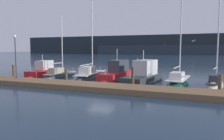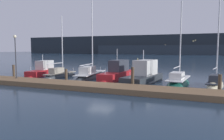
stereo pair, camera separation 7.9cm
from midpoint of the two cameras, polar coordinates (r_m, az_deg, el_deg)
The scene contains 16 objects.
ground_plane at distance 21.84m, azimuth -2.79°, elevation -3.82°, with size 400.00×400.00×0.00m, color #1E3347.
dock at distance 19.62m, azimuth -5.85°, elevation -4.25°, with size 30.25×2.80×0.45m, color brown.
mooring_pile_0 at distance 27.28m, azimuth -24.18°, elevation -0.58°, with size 0.28×0.28×1.75m, color #4C3D2D.
mooring_pile_1 at distance 22.74m, azimuth -11.78°, elevation -1.64°, with size 0.28×0.28×1.51m, color #4C3D2D.
mooring_pile_2 at distance 19.69m, azimuth 5.52°, elevation -2.03°, with size 0.28×0.28×1.93m, color #4C3D2D.
mooring_pile_3 at distance 18.97m, azimuth 26.42°, elevation -3.41°, with size 0.28×0.28×1.59m, color #4C3D2D.
motorboat_berth_1 at distance 31.01m, azimuth -17.51°, elevation -0.60°, with size 2.66×6.33×3.28m.
sailboat_berth_2 at distance 28.44m, azimuth -13.31°, elevation -1.53°, with size 1.88×6.07×8.38m.
sailboat_berth_3 at distance 27.10m, azimuth -5.57°, elevation -1.69°, with size 2.88×8.34×10.60m.
motorboat_berth_4 at distance 25.72m, azimuth 1.38°, elevation -1.54°, with size 2.31×7.32×4.25m.
motorboat_berth_5 at distance 23.31m, azimuth 8.23°, elevation -2.21°, with size 3.54×7.27×4.04m.
sailboat_berth_6 at distance 22.68m, azimuth 17.02°, elevation -3.32°, with size 2.41×6.46×8.78m.
sailboat_berth_7 at distance 22.65m, azimuth 25.45°, elevation -3.71°, with size 2.27×5.67×9.12m.
channel_buoy at distance 35.95m, azimuth 6.78°, elevation 1.08°, with size 1.22×1.22×2.05m.
dock_lamppost at distance 25.12m, azimuth -23.84°, elevation 4.85°, with size 0.32×0.32×4.56m.
hillside_backdrop at distance 147.88m, azimuth 19.66°, elevation 6.10°, with size 240.00×23.00×12.62m.
Camera 2 is at (9.13, -19.52, 3.56)m, focal length 35.00 mm.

